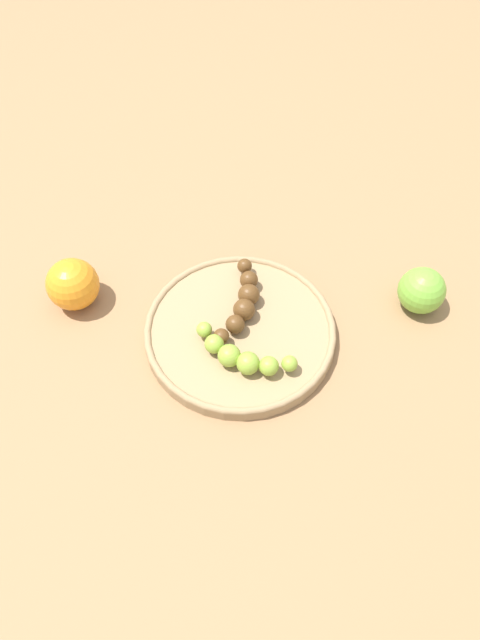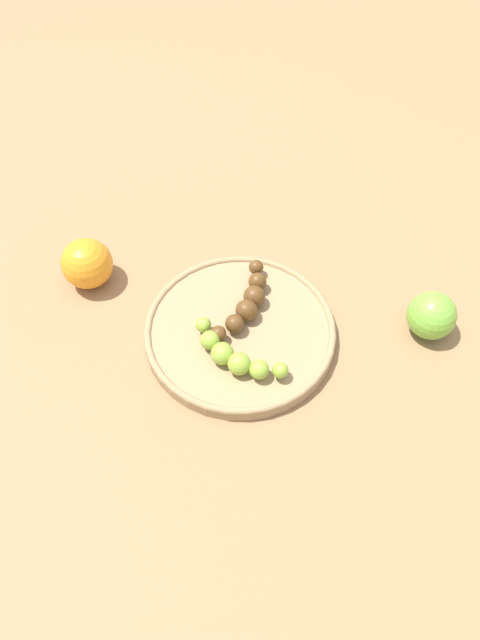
# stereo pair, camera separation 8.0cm
# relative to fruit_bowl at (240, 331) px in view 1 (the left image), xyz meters

# --- Properties ---
(ground_plane) EXTENTS (2.40, 2.40, 0.00)m
(ground_plane) POSITION_rel_fruit_bowl_xyz_m (0.00, 0.00, -0.01)
(ground_plane) COLOR #936D47
(fruit_bowl) EXTENTS (0.27, 0.27, 0.02)m
(fruit_bowl) POSITION_rel_fruit_bowl_xyz_m (0.00, 0.00, 0.00)
(fruit_bowl) COLOR #A08259
(fruit_bowl) RESTS_ON ground_plane
(banana_green) EXTENTS (0.13, 0.09, 0.03)m
(banana_green) POSITION_rel_fruit_bowl_xyz_m (-0.05, 0.03, 0.02)
(banana_green) COLOR #8CAD38
(banana_green) RESTS_ON fruit_bowl
(banana_overripe) EXTENTS (0.11, 0.12, 0.03)m
(banana_overripe) POSITION_rel_fruit_bowl_xyz_m (0.03, -0.02, 0.02)
(banana_overripe) COLOR #593819
(banana_overripe) RESTS_ON fruit_bowl
(orange_fruit) EXTENTS (0.08, 0.08, 0.08)m
(orange_fruit) POSITION_rel_fruit_bowl_xyz_m (0.19, 0.16, 0.03)
(orange_fruit) COLOR orange
(orange_fruit) RESTS_ON ground_plane
(apple_green) EXTENTS (0.07, 0.07, 0.07)m
(apple_green) POSITION_rel_fruit_bowl_xyz_m (-0.11, -0.24, 0.02)
(apple_green) COLOR #72B238
(apple_green) RESTS_ON ground_plane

